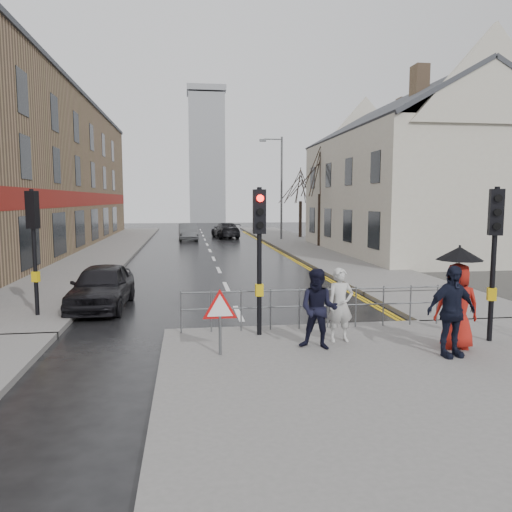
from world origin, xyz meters
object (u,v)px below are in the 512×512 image
object	(u,v)px
pedestrian_with_umbrella	(458,295)
pedestrian_d	(451,311)
pedestrian_b	(318,309)
pedestrian_a	(340,305)
car_parked	(102,286)
car_mid	(188,232)

from	to	relation	value
pedestrian_with_umbrella	pedestrian_d	world-z (taller)	pedestrian_with_umbrella
pedestrian_b	pedestrian_with_umbrella	world-z (taller)	pedestrian_with_umbrella
pedestrian_a	car_parked	world-z (taller)	pedestrian_a
pedestrian_b	pedestrian_with_umbrella	xyz separation A→B (m)	(2.87, -0.40, 0.30)
car_parked	car_mid	size ratio (longest dim) A/B	0.94
pedestrian_with_umbrella	car_parked	xyz separation A→B (m)	(-8.14, 5.73, -0.62)
car_parked	pedestrian_with_umbrella	bearing A→B (deg)	-32.71
pedestrian_b	car_parked	world-z (taller)	pedestrian_b
car_mid	pedestrian_a	bearing A→B (deg)	-86.22
pedestrian_with_umbrella	car_parked	world-z (taller)	pedestrian_with_umbrella
pedestrian_with_umbrella	pedestrian_d	xyz separation A→B (m)	(-0.39, -0.47, -0.23)
pedestrian_b	pedestrian_d	xyz separation A→B (m)	(2.48, -0.87, 0.07)
pedestrian_d	pedestrian_a	bearing A→B (deg)	136.52
pedestrian_d	car_parked	world-z (taller)	pedestrian_d
pedestrian_a	car_mid	xyz separation A→B (m)	(-3.25, 30.08, -0.27)
pedestrian_a	pedestrian_with_umbrella	distance (m)	2.43
pedestrian_d	car_mid	xyz separation A→B (m)	(-5.11, 31.41, -0.37)
pedestrian_d	car_parked	size ratio (longest dim) A/B	0.47
car_mid	car_parked	bearing A→B (deg)	-98.36
pedestrian_a	pedestrian_with_umbrella	bearing A→B (deg)	-24.82
pedestrian_a	pedestrian_with_umbrella	world-z (taller)	pedestrian_with_umbrella
pedestrian_with_umbrella	pedestrian_d	distance (m)	0.66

